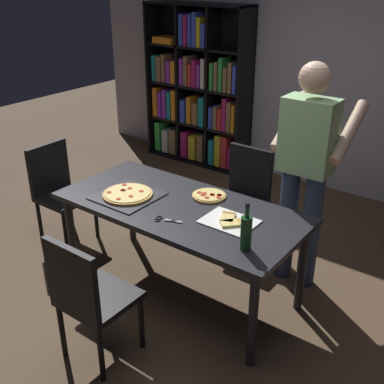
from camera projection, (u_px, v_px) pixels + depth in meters
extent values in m
plane|color=brown|center=(181.00, 289.00, 3.80)|extent=(12.00, 12.00, 0.00)
cube|color=#BCB7C6|center=(330.00, 62.00, 5.09)|extent=(6.40, 0.10, 2.80)
cube|color=#232328|center=(180.00, 208.00, 3.49)|extent=(1.84, 0.86, 0.04)
cylinder|color=#232328|center=(71.00, 237.00, 3.85)|extent=(0.06, 0.06, 0.71)
cylinder|color=#232328|center=(253.00, 320.00, 2.94)|extent=(0.06, 0.06, 0.71)
cylinder|color=#232328|center=(131.00, 205.00, 4.35)|extent=(0.06, 0.06, 0.71)
cylinder|color=#232328|center=(302.00, 268.00, 3.45)|extent=(0.06, 0.06, 0.71)
cube|color=black|center=(99.00, 298.00, 3.01)|extent=(0.42, 0.42, 0.04)
cube|color=black|center=(72.00, 280.00, 2.77)|extent=(0.42, 0.04, 0.45)
cylinder|color=black|center=(141.00, 322.00, 3.14)|extent=(0.04, 0.04, 0.41)
cylinder|color=black|center=(103.00, 302.00, 3.34)|extent=(0.04, 0.04, 0.41)
cylinder|color=black|center=(101.00, 355.00, 2.88)|extent=(0.04, 0.04, 0.41)
cylinder|color=black|center=(62.00, 330.00, 3.08)|extent=(0.04, 0.04, 0.41)
cube|color=black|center=(238.00, 204.00, 4.21)|extent=(0.42, 0.42, 0.04)
cube|color=black|center=(250.00, 171.00, 4.25)|extent=(0.42, 0.04, 0.45)
cylinder|color=black|center=(209.00, 228.00, 4.28)|extent=(0.04, 0.04, 0.41)
cylinder|color=black|center=(244.00, 240.00, 4.08)|extent=(0.04, 0.04, 0.41)
cylinder|color=black|center=(231.00, 213.00, 4.54)|extent=(0.04, 0.04, 0.41)
cylinder|color=black|center=(264.00, 224.00, 4.34)|extent=(0.04, 0.04, 0.41)
cube|color=black|center=(65.00, 197.00, 4.33)|extent=(0.42, 0.42, 0.04)
cube|color=black|center=(49.00, 168.00, 4.32)|extent=(0.04, 0.42, 0.45)
cylinder|color=black|center=(66.00, 233.00, 4.19)|extent=(0.04, 0.04, 0.41)
cylinder|color=black|center=(96.00, 217.00, 4.46)|extent=(0.04, 0.04, 0.41)
cylinder|color=black|center=(40.00, 221.00, 4.39)|extent=(0.04, 0.04, 0.41)
cylinder|color=black|center=(70.00, 207.00, 4.65)|extent=(0.04, 0.04, 0.41)
cube|color=black|center=(155.00, 80.00, 6.30)|extent=(0.03, 0.35, 1.95)
cube|color=black|center=(245.00, 95.00, 5.56)|extent=(0.03, 0.35, 1.95)
cube|color=black|center=(198.00, 4.00, 5.52)|extent=(1.40, 0.35, 0.03)
cube|color=black|center=(197.00, 159.00, 6.34)|extent=(1.40, 0.35, 0.03)
cube|color=black|center=(205.00, 84.00, 6.04)|extent=(1.40, 0.03, 1.95)
cube|color=black|center=(197.00, 123.00, 6.13)|extent=(1.34, 0.29, 0.03)
cube|color=black|center=(197.00, 87.00, 5.93)|extent=(1.34, 0.29, 0.03)
cube|color=black|center=(198.00, 47.00, 5.73)|extent=(1.34, 0.29, 0.03)
cube|color=black|center=(183.00, 84.00, 6.05)|extent=(0.03, 0.29, 1.89)
cube|color=black|center=(212.00, 89.00, 5.81)|extent=(0.03, 0.29, 1.89)
cube|color=green|center=(162.00, 135.00, 6.54)|extent=(0.08, 0.22, 0.39)
cube|color=silver|center=(170.00, 140.00, 6.49)|extent=(0.09, 0.22, 0.30)
cube|color=olive|center=(177.00, 141.00, 6.41)|extent=(0.11, 0.22, 0.33)
cube|color=#B21E66|center=(188.00, 143.00, 6.31)|extent=(0.09, 0.22, 0.33)
cube|color=yellow|center=(196.00, 146.00, 6.24)|extent=(0.10, 0.22, 0.31)
cube|color=olive|center=(204.00, 147.00, 6.17)|extent=(0.08, 0.22, 0.34)
cube|color=teal|center=(215.00, 151.00, 6.08)|extent=(0.07, 0.22, 0.32)
cube|color=yellow|center=(222.00, 149.00, 6.01)|extent=(0.08, 0.22, 0.39)
cube|color=red|center=(228.00, 151.00, 5.96)|extent=(0.08, 0.22, 0.40)
cube|color=#B21E66|center=(235.00, 157.00, 5.93)|extent=(0.08, 0.22, 0.27)
cube|color=orange|center=(160.00, 101.00, 6.35)|extent=(0.07, 0.22, 0.38)
cube|color=purple|center=(164.00, 104.00, 6.32)|extent=(0.05, 0.22, 0.33)
cube|color=purple|center=(169.00, 103.00, 6.27)|extent=(0.06, 0.22, 0.37)
cube|color=teal|center=(173.00, 104.00, 6.23)|extent=(0.06, 0.22, 0.36)
cube|color=orange|center=(178.00, 104.00, 6.18)|extent=(0.06, 0.22, 0.39)
cube|color=blue|center=(187.00, 110.00, 6.13)|extent=(0.07, 0.22, 0.29)
cube|color=orange|center=(193.00, 109.00, 6.06)|extent=(0.06, 0.22, 0.34)
cube|color=olive|center=(199.00, 113.00, 6.02)|extent=(0.08, 0.22, 0.27)
cube|color=teal|center=(206.00, 111.00, 5.95)|extent=(0.08, 0.22, 0.36)
cube|color=blue|center=(215.00, 116.00, 5.90)|extent=(0.05, 0.22, 0.26)
cube|color=olive|center=(219.00, 117.00, 5.86)|extent=(0.05, 0.22, 0.28)
cube|color=red|center=(224.00, 118.00, 5.83)|extent=(0.05, 0.22, 0.26)
cube|color=#B21E66|center=(228.00, 114.00, 5.76)|extent=(0.06, 0.22, 0.40)
cube|color=olive|center=(233.00, 116.00, 5.74)|extent=(0.05, 0.22, 0.36)
cube|color=orange|center=(237.00, 118.00, 5.71)|extent=(0.05, 0.22, 0.34)
cube|color=teal|center=(159.00, 67.00, 6.16)|extent=(0.06, 0.22, 0.32)
cube|color=olive|center=(163.00, 68.00, 6.12)|extent=(0.07, 0.22, 0.31)
cube|color=olive|center=(168.00, 67.00, 6.07)|extent=(0.05, 0.22, 0.34)
cube|color=purple|center=(173.00, 71.00, 6.05)|extent=(0.06, 0.22, 0.27)
cube|color=orange|center=(178.00, 71.00, 6.00)|extent=(0.07, 0.22, 0.28)
cube|color=purple|center=(186.00, 71.00, 5.92)|extent=(0.05, 0.22, 0.32)
cube|color=olive|center=(190.00, 70.00, 5.88)|extent=(0.05, 0.22, 0.36)
cube|color=red|center=(194.00, 75.00, 5.87)|extent=(0.04, 0.22, 0.27)
cube|color=#B21E66|center=(199.00, 73.00, 5.82)|extent=(0.06, 0.22, 0.32)
cube|color=purple|center=(203.00, 75.00, 5.79)|extent=(0.04, 0.22, 0.28)
cube|color=silver|center=(207.00, 73.00, 5.74)|extent=(0.05, 0.22, 0.35)
cube|color=green|center=(216.00, 76.00, 5.68)|extent=(0.04, 0.22, 0.32)
cube|color=olive|center=(220.00, 76.00, 5.65)|extent=(0.04, 0.22, 0.33)
cube|color=green|center=(225.00, 74.00, 5.60)|extent=(0.04, 0.22, 0.39)
cube|color=olive|center=(229.00, 79.00, 5.59)|extent=(0.05, 0.22, 0.28)
cube|color=olive|center=(234.00, 77.00, 5.54)|extent=(0.04, 0.22, 0.35)
cube|color=blue|center=(239.00, 79.00, 5.51)|extent=(0.04, 0.22, 0.32)
cube|color=orange|center=(168.00, 40.00, 5.93)|extent=(0.30, 0.25, 0.08)
cube|color=blue|center=(186.00, 29.00, 5.71)|extent=(0.05, 0.22, 0.36)
cube|color=#B21E66|center=(190.00, 30.00, 5.68)|extent=(0.05, 0.22, 0.35)
cube|color=blue|center=(194.00, 30.00, 5.64)|extent=(0.04, 0.22, 0.37)
cube|color=blue|center=(199.00, 29.00, 5.60)|extent=(0.05, 0.22, 0.39)
cube|color=yellow|center=(203.00, 32.00, 5.58)|extent=(0.05, 0.22, 0.34)
cube|color=blue|center=(208.00, 36.00, 5.56)|extent=(0.05, 0.22, 0.27)
cylinder|color=#38476B|center=(310.00, 231.00, 3.68)|extent=(0.14, 0.14, 0.95)
cylinder|color=#38476B|center=(287.00, 224.00, 3.79)|extent=(0.14, 0.14, 0.95)
cube|color=#99CC8C|center=(308.00, 136.00, 3.42)|extent=(0.38, 0.22, 0.55)
sphere|color=#E0B293|center=(315.00, 78.00, 3.24)|extent=(0.22, 0.22, 0.22)
cylinder|color=#E0B293|center=(349.00, 132.00, 3.41)|extent=(0.09, 0.50, 0.39)
cylinder|color=#E0B293|center=(291.00, 121.00, 3.66)|extent=(0.09, 0.50, 0.39)
cube|color=#2D2D33|center=(128.00, 196.00, 3.61)|extent=(0.44, 0.44, 0.01)
cylinder|color=tan|center=(128.00, 194.00, 3.60)|extent=(0.38, 0.38, 0.02)
cylinder|color=#EACC6B|center=(128.00, 193.00, 3.60)|extent=(0.34, 0.34, 0.01)
cylinder|color=#B22819|center=(124.00, 190.00, 3.63)|extent=(0.04, 0.04, 0.00)
cylinder|color=#B22819|center=(118.00, 199.00, 3.49)|extent=(0.04, 0.04, 0.00)
cylinder|color=#B22819|center=(109.00, 192.00, 3.60)|extent=(0.04, 0.04, 0.00)
cylinder|color=#B22819|center=(141.00, 191.00, 3.61)|extent=(0.04, 0.04, 0.00)
cylinder|color=#B22819|center=(130.00, 188.00, 3.66)|extent=(0.04, 0.04, 0.00)
cylinder|color=#B22819|center=(122.00, 190.00, 3.63)|extent=(0.04, 0.04, 0.00)
cylinder|color=#B22819|center=(124.00, 185.00, 3.72)|extent=(0.04, 0.04, 0.00)
cylinder|color=#B22819|center=(131.00, 196.00, 3.53)|extent=(0.04, 0.04, 0.00)
cube|color=white|center=(229.00, 222.00, 3.24)|extent=(0.36, 0.28, 0.01)
cube|color=#EACC6B|center=(231.00, 223.00, 3.19)|extent=(0.16, 0.16, 0.02)
cube|color=tan|center=(240.00, 222.00, 3.20)|extent=(0.08, 0.08, 0.02)
cube|color=#EACC6B|center=(228.00, 218.00, 3.27)|extent=(0.14, 0.16, 0.02)
cube|color=tan|center=(229.00, 213.00, 3.32)|extent=(0.09, 0.06, 0.02)
cylinder|color=#194723|center=(246.00, 233.00, 2.89)|extent=(0.07, 0.07, 0.22)
cylinder|color=#194723|center=(247.00, 212.00, 2.83)|extent=(0.03, 0.03, 0.08)
cylinder|color=black|center=(248.00, 204.00, 2.81)|extent=(0.03, 0.03, 0.02)
cube|color=silver|center=(173.00, 221.00, 3.25)|extent=(0.11, 0.06, 0.01)
cube|color=silver|center=(173.00, 221.00, 3.25)|extent=(0.12, 0.04, 0.01)
torus|color=black|center=(159.00, 217.00, 3.30)|extent=(0.06, 0.06, 0.01)
torus|color=black|center=(157.00, 220.00, 3.26)|extent=(0.06, 0.06, 0.01)
cylinder|color=tan|center=(209.00, 196.00, 3.60)|extent=(0.26, 0.26, 0.02)
cylinder|color=#EACC6B|center=(209.00, 194.00, 3.59)|extent=(0.23, 0.23, 0.01)
cylinder|color=#B22819|center=(219.00, 195.00, 3.57)|extent=(0.04, 0.04, 0.00)
cylinder|color=#B22819|center=(219.00, 197.00, 3.54)|extent=(0.04, 0.04, 0.00)
cylinder|color=#B22819|center=(220.00, 195.00, 3.57)|extent=(0.04, 0.04, 0.00)
cylinder|color=#B22819|center=(212.00, 194.00, 3.58)|extent=(0.04, 0.04, 0.00)
cylinder|color=#B22819|center=(213.00, 195.00, 3.58)|extent=(0.04, 0.04, 0.00)
cylinder|color=#B22819|center=(199.00, 192.00, 3.62)|extent=(0.04, 0.04, 0.00)
cylinder|color=#B22819|center=(204.00, 193.00, 3.60)|extent=(0.04, 0.04, 0.00)
cylinder|color=#B22819|center=(203.00, 195.00, 3.58)|extent=(0.04, 0.04, 0.00)
cylinder|color=#B22819|center=(207.00, 197.00, 3.54)|extent=(0.04, 0.04, 0.00)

